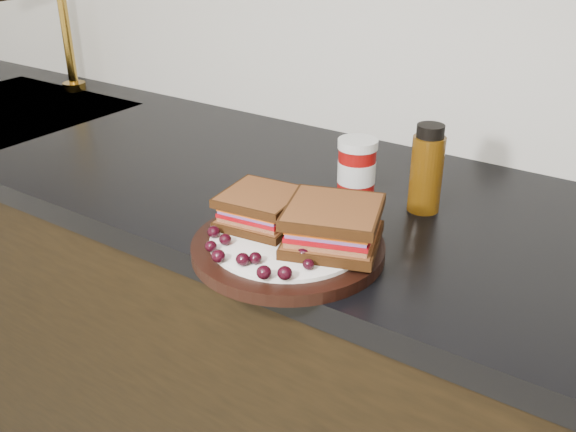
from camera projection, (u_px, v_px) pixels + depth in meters
name	position (u px, v px, depth m)	size (l,w,h in m)	color
base_cabinets	(378.00, 425.00, 1.26)	(3.96, 0.58, 0.86)	black
countertop	(395.00, 222.00, 1.07)	(3.98, 0.60, 0.04)	black
sink	(13.00, 127.00, 1.61)	(0.50, 0.42, 0.16)	#B2B2B7
faucet	(67.00, 37.00, 1.67)	(0.06, 0.22, 0.28)	#A37828
plate	(288.00, 248.00, 0.93)	(0.28, 0.28, 0.02)	black
sandwich_left	(261.00, 208.00, 0.95)	(0.11, 0.11, 0.05)	brown
sandwich_right	(333.00, 226.00, 0.89)	(0.13, 0.13, 0.06)	brown
grape_0	(214.00, 232.00, 0.92)	(0.02, 0.02, 0.02)	black
grape_1	(225.00, 239.00, 0.90)	(0.02, 0.02, 0.02)	black
grape_2	(211.00, 246.00, 0.89)	(0.02, 0.02, 0.02)	black
grape_3	(218.00, 256.00, 0.86)	(0.02, 0.02, 0.02)	black
grape_4	(243.00, 259.00, 0.85)	(0.02, 0.02, 0.02)	black
grape_5	(255.00, 258.00, 0.86)	(0.02, 0.02, 0.02)	black
grape_6	(264.00, 272.00, 0.82)	(0.02, 0.02, 0.02)	black
grape_7	(285.00, 273.00, 0.82)	(0.02, 0.02, 0.02)	black
grape_8	(308.00, 264.00, 0.84)	(0.02, 0.02, 0.01)	black
grape_9	(304.00, 253.00, 0.86)	(0.02, 0.02, 0.02)	black
grape_10	(334.00, 253.00, 0.86)	(0.02, 0.02, 0.02)	black
grape_11	(328.00, 243.00, 0.89)	(0.02, 0.02, 0.02)	black
grape_12	(346.00, 239.00, 0.90)	(0.02, 0.02, 0.02)	black
grape_13	(339.00, 228.00, 0.93)	(0.02, 0.02, 0.02)	black
grape_14	(277.00, 210.00, 0.99)	(0.02, 0.02, 0.01)	black
grape_15	(266.00, 216.00, 0.97)	(0.02, 0.02, 0.02)	black
grape_16	(241.00, 217.00, 0.97)	(0.02, 0.02, 0.02)	black
grape_17	(244.00, 223.00, 0.95)	(0.02, 0.02, 0.02)	black
grape_18	(276.00, 211.00, 0.98)	(0.02, 0.02, 0.02)	black
grape_19	(261.00, 209.00, 0.99)	(0.02, 0.02, 0.02)	black
grape_20	(253.00, 222.00, 0.95)	(0.02, 0.02, 0.02)	black
condiment_jar	(357.00, 167.00, 1.10)	(0.07, 0.07, 0.10)	maroon
oil_bottle	(427.00, 168.00, 1.03)	(0.05, 0.05, 0.15)	#4E2E07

